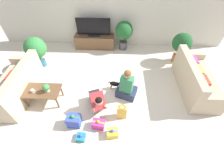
# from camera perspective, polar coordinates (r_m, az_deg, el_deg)

# --- Properties ---
(ground_plane) EXTENTS (16.00, 16.00, 0.00)m
(ground_plane) POSITION_cam_1_polar(r_m,az_deg,el_deg) (4.24, -1.77, -3.85)
(ground_plane) COLOR beige
(wall_back) EXTENTS (8.40, 0.06, 2.60)m
(wall_back) POSITION_cam_1_polar(r_m,az_deg,el_deg) (5.67, -0.16, 26.39)
(wall_back) COLOR beige
(wall_back) RESTS_ON ground_plane
(sofa_left) EXTENTS (0.83, 1.84, 0.87)m
(sofa_left) POSITION_cam_1_polar(r_m,az_deg,el_deg) (4.76, -32.69, -0.79)
(sofa_left) COLOR #C6B293
(sofa_left) RESTS_ON ground_plane
(sofa_right) EXTENTS (0.83, 1.84, 0.87)m
(sofa_right) POSITION_cam_1_polar(r_m,az_deg,el_deg) (4.76, 29.13, 1.32)
(sofa_right) COLOR #C6B293
(sofa_right) RESTS_ON ground_plane
(coffee_table) EXTENTS (0.94, 0.52, 0.42)m
(coffee_table) POSITION_cam_1_polar(r_m,az_deg,el_deg) (4.20, -25.13, -2.64)
(coffee_table) COLOR brown
(coffee_table) RESTS_ON ground_plane
(tv_console) EXTENTS (1.45, 0.43, 0.50)m
(tv_console) POSITION_cam_1_polar(r_m,az_deg,el_deg) (5.93, -6.57, 15.77)
(tv_console) COLOR brown
(tv_console) RESTS_ON ground_plane
(tv) EXTENTS (1.20, 0.20, 0.64)m
(tv) POSITION_cam_1_polar(r_m,az_deg,el_deg) (5.68, -7.05, 20.38)
(tv) COLOR black
(tv) RESTS_ON tv_console
(potted_plant_corner_right) EXTENTS (0.61, 0.61, 1.02)m
(potted_plant_corner_right) POSITION_cam_1_polar(r_m,az_deg,el_deg) (5.43, 24.94, 13.59)
(potted_plant_corner_right) COLOR #A36042
(potted_plant_corner_right) RESTS_ON ground_plane
(potted_plant_corner_left) EXTENTS (0.66, 0.66, 1.01)m
(potted_plant_corner_left) POSITION_cam_1_polar(r_m,az_deg,el_deg) (5.30, -27.08, 11.85)
(potted_plant_corner_left) COLOR #336B84
(potted_plant_corner_left) RESTS_ON ground_plane
(potted_plant_back_right) EXTENTS (0.62, 0.62, 1.06)m
(potted_plant_back_right) POSITION_cam_1_polar(r_m,az_deg,el_deg) (5.61, 4.55, 19.20)
(potted_plant_back_right) COLOR #4C4C51
(potted_plant_back_right) RESTS_ON ground_plane
(person_kneeling) EXTENTS (0.54, 0.78, 0.73)m
(person_kneeling) POSITION_cam_1_polar(r_m,az_deg,el_deg) (3.72, -5.74, -6.24)
(person_kneeling) COLOR #23232D
(person_kneeling) RESTS_ON ground_plane
(person_sitting) EXTENTS (0.62, 0.59, 0.95)m
(person_sitting) POSITION_cam_1_polar(r_m,az_deg,el_deg) (3.96, 5.60, -1.08)
(person_sitting) COLOR #283351
(person_sitting) RESTS_ON ground_plane
(dog) EXTENTS (0.45, 0.17, 0.28)m
(dog) POSITION_cam_1_polar(r_m,az_deg,el_deg) (4.23, 1.53, 0.00)
(dog) COLOR black
(dog) RESTS_ON ground_plane
(gift_box_a) EXTENTS (0.32, 0.26, 0.38)m
(gift_box_a) POSITION_cam_1_polar(r_m,az_deg,el_deg) (3.69, -14.32, -13.32)
(gift_box_a) COLOR #3D51BC
(gift_box_a) RESTS_ON ground_plane
(gift_box_b) EXTENTS (0.28, 0.23, 0.23)m
(gift_box_b) POSITION_cam_1_polar(r_m,az_deg,el_deg) (3.52, 0.16, -18.15)
(gift_box_b) COLOR yellow
(gift_box_b) RESTS_ON ground_plane
(gift_box_c) EXTENTS (0.21, 0.20, 0.16)m
(gift_box_c) POSITION_cam_1_polar(r_m,az_deg,el_deg) (3.58, -11.77, -19.19)
(gift_box_c) COLOR teal
(gift_box_c) RESTS_ON ground_plane
(gift_box_d) EXTENTS (0.31, 0.24, 0.25)m
(gift_box_d) POSITION_cam_1_polar(r_m,az_deg,el_deg) (3.61, -5.19, -14.99)
(gift_box_d) COLOR #CC3389
(gift_box_d) RESTS_ON ground_plane
(gift_bag_a) EXTENTS (0.24, 0.16, 0.41)m
(gift_bag_a) POSITION_cam_1_polar(r_m,az_deg,el_deg) (3.66, 3.79, -10.55)
(gift_bag_a) COLOR #E5B74C
(gift_bag_a) RESTS_ON ground_plane
(mug) EXTENTS (0.12, 0.08, 0.09)m
(mug) POSITION_cam_1_polar(r_m,az_deg,el_deg) (4.18, -27.90, -2.33)
(mug) COLOR silver
(mug) RESTS_ON coffee_table
(tabletop_plant) EXTENTS (0.17, 0.17, 0.22)m
(tabletop_plant) POSITION_cam_1_polar(r_m,az_deg,el_deg) (3.99, -23.82, -1.35)
(tabletop_plant) COLOR beige
(tabletop_plant) RESTS_ON coffee_table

